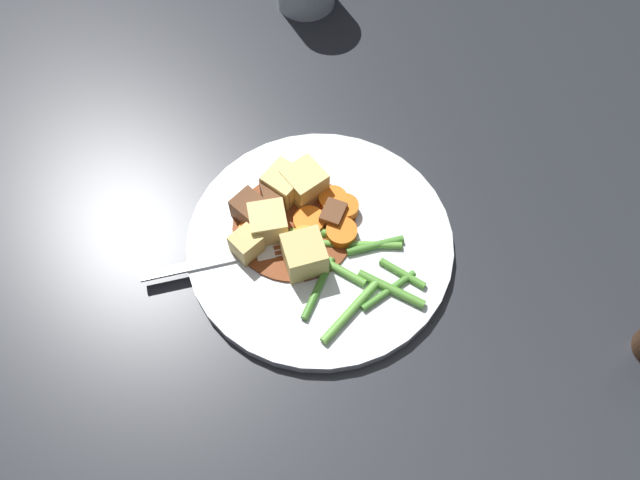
{
  "coord_description": "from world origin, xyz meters",
  "views": [
    {
      "loc": [
        -0.16,
        0.28,
        0.6
      ],
      "look_at": [
        0.0,
        0.0,
        0.01
      ],
      "focal_mm": 37.28,
      "sensor_mm": 36.0,
      "label": 1
    }
  ],
  "objects_px": {
    "dinner_plate": "(320,243)",
    "carrot_slice_1": "(345,208)",
    "carrot_slice_3": "(252,233)",
    "meat_chunk_1": "(250,210)",
    "potato_chunk_4": "(284,184)",
    "meat_chunk_2": "(337,217)",
    "carrot_slice_0": "(309,222)",
    "potato_chunk_2": "(268,223)",
    "fork": "(235,257)",
    "carrot_slice_2": "(305,239)",
    "meat_chunk_0": "(274,195)",
    "potato_chunk_3": "(302,254)",
    "potato_chunk_0": "(305,183)",
    "potato_chunk_1": "(246,245)",
    "carrot_slice_5": "(333,200)",
    "carrot_slice_4": "(341,233)"
  },
  "relations": [
    {
      "from": "meat_chunk_1",
      "to": "carrot_slice_2",
      "type": "bearing_deg",
      "value": -178.43
    },
    {
      "from": "potato_chunk_1",
      "to": "fork",
      "type": "bearing_deg",
      "value": 60.34
    },
    {
      "from": "potato_chunk_0",
      "to": "potato_chunk_2",
      "type": "height_order",
      "value": "same"
    },
    {
      "from": "carrot_slice_4",
      "to": "potato_chunk_1",
      "type": "distance_m",
      "value": 0.1
    },
    {
      "from": "dinner_plate",
      "to": "carrot_slice_0",
      "type": "relative_size",
      "value": 8.36
    },
    {
      "from": "carrot_slice_3",
      "to": "potato_chunk_1",
      "type": "distance_m",
      "value": 0.02
    },
    {
      "from": "carrot_slice_2",
      "to": "potato_chunk_0",
      "type": "xyz_separation_m",
      "value": [
        0.03,
        -0.05,
        0.01
      ]
    },
    {
      "from": "potato_chunk_3",
      "to": "meat_chunk_2",
      "type": "distance_m",
      "value": 0.06
    },
    {
      "from": "potato_chunk_2",
      "to": "meat_chunk_1",
      "type": "bearing_deg",
      "value": -13.67
    },
    {
      "from": "potato_chunk_0",
      "to": "fork",
      "type": "height_order",
      "value": "potato_chunk_0"
    },
    {
      "from": "carrot_slice_4",
      "to": "carrot_slice_5",
      "type": "relative_size",
      "value": 1.07
    },
    {
      "from": "carrot_slice_1",
      "to": "potato_chunk_2",
      "type": "distance_m",
      "value": 0.08
    },
    {
      "from": "carrot_slice_2",
      "to": "meat_chunk_0",
      "type": "height_order",
      "value": "meat_chunk_0"
    },
    {
      "from": "carrot_slice_0",
      "to": "carrot_slice_5",
      "type": "bearing_deg",
      "value": -103.7
    },
    {
      "from": "carrot_slice_3",
      "to": "meat_chunk_1",
      "type": "distance_m",
      "value": 0.02
    },
    {
      "from": "carrot_slice_5",
      "to": "potato_chunk_0",
      "type": "distance_m",
      "value": 0.03
    },
    {
      "from": "potato_chunk_3",
      "to": "meat_chunk_0",
      "type": "relative_size",
      "value": 1.41
    },
    {
      "from": "carrot_slice_4",
      "to": "fork",
      "type": "height_order",
      "value": "carrot_slice_4"
    },
    {
      "from": "carrot_slice_1",
      "to": "carrot_slice_2",
      "type": "bearing_deg",
      "value": 71.34
    },
    {
      "from": "carrot_slice_2",
      "to": "carrot_slice_1",
      "type": "bearing_deg",
      "value": -108.66
    },
    {
      "from": "potato_chunk_0",
      "to": "potato_chunk_1",
      "type": "height_order",
      "value": "potato_chunk_0"
    },
    {
      "from": "carrot_slice_1",
      "to": "carrot_slice_3",
      "type": "height_order",
      "value": "carrot_slice_1"
    },
    {
      "from": "carrot_slice_3",
      "to": "carrot_slice_5",
      "type": "relative_size",
      "value": 0.99
    },
    {
      "from": "carrot_slice_0",
      "to": "fork",
      "type": "bearing_deg",
      "value": 57.27
    },
    {
      "from": "carrot_slice_0",
      "to": "potato_chunk_4",
      "type": "height_order",
      "value": "potato_chunk_4"
    },
    {
      "from": "carrot_slice_4",
      "to": "potato_chunk_0",
      "type": "bearing_deg",
      "value": -25.18
    },
    {
      "from": "fork",
      "to": "carrot_slice_4",
      "type": "bearing_deg",
      "value": -137.06
    },
    {
      "from": "carrot_slice_2",
      "to": "meat_chunk_0",
      "type": "distance_m",
      "value": 0.06
    },
    {
      "from": "potato_chunk_0",
      "to": "potato_chunk_4",
      "type": "height_order",
      "value": "potato_chunk_0"
    },
    {
      "from": "potato_chunk_2",
      "to": "carrot_slice_2",
      "type": "bearing_deg",
      "value": -168.07
    },
    {
      "from": "meat_chunk_2",
      "to": "fork",
      "type": "xyz_separation_m",
      "value": [
        0.07,
        0.09,
        -0.01
      ]
    },
    {
      "from": "dinner_plate",
      "to": "carrot_slice_1",
      "type": "bearing_deg",
      "value": -97.27
    },
    {
      "from": "carrot_slice_4",
      "to": "potato_chunk_2",
      "type": "distance_m",
      "value": 0.07
    },
    {
      "from": "potato_chunk_0",
      "to": "carrot_slice_0",
      "type": "bearing_deg",
      "value": 126.94
    },
    {
      "from": "dinner_plate",
      "to": "potato_chunk_3",
      "type": "xyz_separation_m",
      "value": [
        0.0,
        0.03,
        0.02
      ]
    },
    {
      "from": "potato_chunk_4",
      "to": "meat_chunk_2",
      "type": "distance_m",
      "value": 0.06
    },
    {
      "from": "carrot_slice_2",
      "to": "potato_chunk_3",
      "type": "height_order",
      "value": "potato_chunk_3"
    },
    {
      "from": "potato_chunk_2",
      "to": "meat_chunk_0",
      "type": "distance_m",
      "value": 0.04
    },
    {
      "from": "carrot_slice_3",
      "to": "fork",
      "type": "distance_m",
      "value": 0.03
    },
    {
      "from": "fork",
      "to": "carrot_slice_1",
      "type": "bearing_deg",
      "value": -124.03
    },
    {
      "from": "carrot_slice_5",
      "to": "potato_chunk_3",
      "type": "distance_m",
      "value": 0.08
    },
    {
      "from": "meat_chunk_1",
      "to": "carrot_slice_3",
      "type": "bearing_deg",
      "value": 123.96
    },
    {
      "from": "carrot_slice_5",
      "to": "meat_chunk_1",
      "type": "bearing_deg",
      "value": 40.81
    },
    {
      "from": "potato_chunk_0",
      "to": "carrot_slice_5",
      "type": "bearing_deg",
      "value": -176.67
    },
    {
      "from": "dinner_plate",
      "to": "carrot_slice_5",
      "type": "relative_size",
      "value": 9.15
    },
    {
      "from": "potato_chunk_3",
      "to": "meat_chunk_2",
      "type": "xyz_separation_m",
      "value": [
        -0.01,
        -0.06,
        -0.01
      ]
    },
    {
      "from": "dinner_plate",
      "to": "fork",
      "type": "xyz_separation_m",
      "value": [
        0.06,
        0.06,
        0.01
      ]
    },
    {
      "from": "dinner_plate",
      "to": "carrot_slice_1",
      "type": "distance_m",
      "value": 0.04
    },
    {
      "from": "carrot_slice_0",
      "to": "carrot_slice_3",
      "type": "relative_size",
      "value": 1.11
    },
    {
      "from": "potato_chunk_3",
      "to": "meat_chunk_0",
      "type": "bearing_deg",
      "value": -37.17
    }
  ]
}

